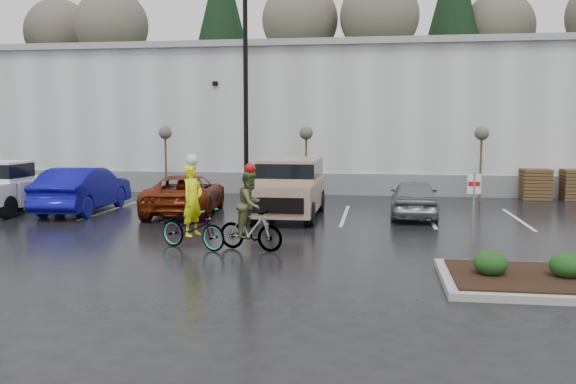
# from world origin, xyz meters

# --- Properties ---
(ground) EXTENTS (120.00, 120.00, 0.00)m
(ground) POSITION_xyz_m (0.00, 0.00, 0.00)
(ground) COLOR black
(ground) RESTS_ON ground
(warehouse) EXTENTS (60.50, 15.50, 7.20)m
(warehouse) POSITION_xyz_m (0.00, 21.99, 3.65)
(warehouse) COLOR #B6B9BB
(warehouse) RESTS_ON ground
(wooded_ridge) EXTENTS (80.00, 25.00, 6.00)m
(wooded_ridge) POSITION_xyz_m (0.00, 45.00, 3.00)
(wooded_ridge) COLOR #213F1A
(wooded_ridge) RESTS_ON ground
(lamppost) EXTENTS (0.50, 1.00, 9.22)m
(lamppost) POSITION_xyz_m (-4.00, 12.00, 5.69)
(lamppost) COLOR black
(lamppost) RESTS_ON ground
(sapling_west) EXTENTS (0.60, 0.60, 3.20)m
(sapling_west) POSITION_xyz_m (-8.00, 13.00, 2.73)
(sapling_west) COLOR #44321B
(sapling_west) RESTS_ON ground
(sapling_mid) EXTENTS (0.60, 0.60, 3.20)m
(sapling_mid) POSITION_xyz_m (-1.50, 13.00, 2.73)
(sapling_mid) COLOR #44321B
(sapling_mid) RESTS_ON ground
(sapling_east) EXTENTS (0.60, 0.60, 3.20)m
(sapling_east) POSITION_xyz_m (6.00, 13.00, 2.73)
(sapling_east) COLOR #44321B
(sapling_east) RESTS_ON ground
(pallet_stack_a) EXTENTS (1.20, 1.20, 1.35)m
(pallet_stack_a) POSITION_xyz_m (8.50, 14.00, 0.68)
(pallet_stack_a) COLOR #44321B
(pallet_stack_a) RESTS_ON ground
(pallet_stack_b) EXTENTS (1.20, 1.20, 1.35)m
(pallet_stack_b) POSITION_xyz_m (10.20, 14.00, 0.68)
(pallet_stack_b) COLOR #44321B
(pallet_stack_b) RESTS_ON ground
(shrub_a) EXTENTS (0.70, 0.70, 0.52)m
(shrub_a) POSITION_xyz_m (4.00, -1.00, 0.41)
(shrub_a) COLOR black
(shrub_a) RESTS_ON curb_island
(shrub_b) EXTENTS (0.70, 0.70, 0.52)m
(shrub_b) POSITION_xyz_m (5.50, -1.00, 0.41)
(shrub_b) COLOR black
(shrub_b) RESTS_ON curb_island
(fire_lane_sign) EXTENTS (0.30, 0.05, 2.20)m
(fire_lane_sign) POSITION_xyz_m (3.80, 0.20, 1.41)
(fire_lane_sign) COLOR gray
(fire_lane_sign) RESTS_ON ground
(pickup_white) EXTENTS (2.10, 5.20, 1.96)m
(pickup_white) POSITION_xyz_m (-12.02, 7.36, 0.98)
(pickup_white) COLOR white
(pickup_white) RESTS_ON ground
(car_blue) EXTENTS (1.98, 5.21, 1.70)m
(car_blue) POSITION_xyz_m (-9.28, 7.50, 0.85)
(car_blue) COLOR #0C0C8A
(car_blue) RESTS_ON ground
(car_red) EXTENTS (2.97, 5.41, 1.44)m
(car_red) POSITION_xyz_m (-5.36, 7.64, 0.72)
(car_red) COLOR #671E09
(car_red) RESTS_ON ground
(suv_tan) EXTENTS (2.20, 5.10, 2.06)m
(suv_tan) POSITION_xyz_m (-1.45, 7.28, 1.03)
(suv_tan) COLOR #9F826C
(suv_tan) RESTS_ON ground
(car_grey) EXTENTS (1.71, 4.06, 1.37)m
(car_grey) POSITION_xyz_m (2.94, 7.95, 0.69)
(car_grey) COLOR slate
(car_grey) RESTS_ON ground
(cyclist_hivis) EXTENTS (2.18, 1.43, 2.50)m
(cyclist_hivis) POSITION_xyz_m (-3.16, 1.50, 0.77)
(cyclist_hivis) COLOR #3F3F44
(cyclist_hivis) RESTS_ON ground
(cyclist_olive) EXTENTS (1.83, 0.98, 2.29)m
(cyclist_olive) POSITION_xyz_m (-1.61, 1.50, 0.84)
(cyclist_olive) COLOR #3F3F44
(cyclist_olive) RESTS_ON ground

